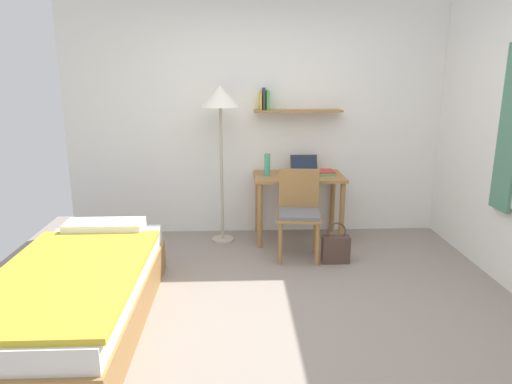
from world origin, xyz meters
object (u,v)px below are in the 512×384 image
(desk_chair, at_px, (299,210))
(handbag, at_px, (336,248))
(bed, at_px, (77,295))
(standing_lamp, at_px, (220,105))
(laptop, at_px, (304,169))
(water_bottle, at_px, (267,165))
(desk, at_px, (298,188))
(book_stack, at_px, (326,172))

(desk_chair, bearing_deg, handbag, -25.78)
(bed, relative_size, standing_lamp, 1.22)
(bed, bearing_deg, desk_chair, 35.12)
(laptop, bearing_deg, water_bottle, -165.58)
(desk_chair, relative_size, water_bottle, 3.63)
(desk, relative_size, desk_chair, 1.10)
(desk, distance_m, book_stack, 0.34)
(water_bottle, bearing_deg, desk_chair, -60.19)
(desk, xyz_separation_m, standing_lamp, (-0.84, -0.03, 0.89))
(desk_chair, xyz_separation_m, laptop, (0.13, 0.60, 0.29))
(book_stack, bearing_deg, desk, -172.34)
(desk, relative_size, handbag, 2.35)
(water_bottle, bearing_deg, bed, -130.52)
(handbag, bearing_deg, book_stack, 88.90)
(desk, bearing_deg, handbag, -67.25)
(desk_chair, bearing_deg, laptop, 77.74)
(desk, distance_m, standing_lamp, 1.22)
(book_stack, xyz_separation_m, handbag, (-0.01, -0.72, -0.60))
(bed, relative_size, desk_chair, 2.35)
(standing_lamp, bearing_deg, book_stack, 3.41)
(desk, distance_m, laptop, 0.22)
(standing_lamp, xyz_separation_m, book_stack, (1.14, 0.07, -0.73))
(water_bottle, bearing_deg, laptop, 14.42)
(water_bottle, relative_size, handbag, 0.59)
(laptop, height_order, water_bottle, water_bottle)
(desk, height_order, water_bottle, water_bottle)
(desk_chair, height_order, standing_lamp, standing_lamp)
(desk, bearing_deg, laptop, 51.09)
(laptop, relative_size, handbag, 0.74)
(handbag, bearing_deg, standing_lamp, 149.67)
(bed, relative_size, book_stack, 8.33)
(bed, height_order, book_stack, book_stack)
(laptop, bearing_deg, standing_lamp, -172.81)
(desk, xyz_separation_m, book_stack, (0.30, 0.04, 0.16))
(bed, bearing_deg, water_bottle, 49.48)
(standing_lamp, relative_size, laptop, 5.56)
(desk_chair, height_order, handbag, desk_chair)
(desk_chair, bearing_deg, standing_lamp, 147.75)
(book_stack, bearing_deg, water_bottle, -174.68)
(handbag, bearing_deg, laptop, 105.68)
(desk_chair, relative_size, laptop, 2.90)
(bed, bearing_deg, standing_lamp, 60.06)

